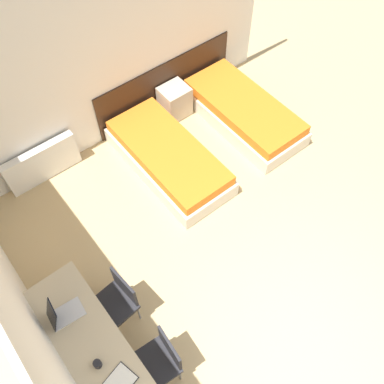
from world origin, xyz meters
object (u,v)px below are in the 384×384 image
Objects in this scene: bed_near_window at (169,158)px; nightstand at (175,101)px; chair_near_notebook at (159,360)px; laptop at (62,314)px; bed_near_door at (243,112)px; chair_near_laptop at (116,301)px.

nightstand is at bearing 48.17° from bed_near_window.
chair_near_notebook is 1.11m from laptop.
bed_near_door is 1.11m from nightstand.
laptop is (-2.34, -1.35, 0.60)m from bed_near_window.
bed_near_door is 4.09m from laptop.
bed_near_door is at bearing 0.00° from bed_near_window.
laptop is at bearing 125.68° from chair_near_notebook.
chair_near_laptop is 1.00× the size of chair_near_notebook.
chair_near_laptop reaches higher than nightstand.
chair_near_notebook is at bearing -129.41° from nightstand.
bed_near_window is 2.90m from chair_near_notebook.
nightstand is 3.81m from laptop.
chair_near_laptop is at bearing -141.11° from bed_near_window.
bed_near_door is at bearing 39.44° from chair_near_notebook.
nightstand is 0.63× the size of chair_near_laptop.
chair_near_notebook is at bearing -145.40° from bed_near_door.
bed_near_door is 2.44× the size of chair_near_laptop.
laptop is (-0.54, 0.91, 0.34)m from chair_near_notebook.
chair_near_notebook reaches higher than bed_near_window.
nightstand is 4.00m from chair_near_notebook.
chair_near_notebook reaches higher than bed_near_door.
chair_near_notebook is at bearing -54.05° from laptop.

